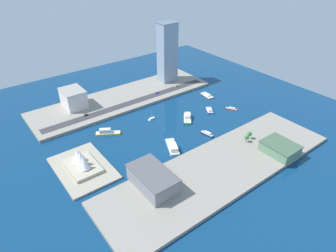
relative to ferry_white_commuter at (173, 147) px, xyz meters
The scene contains 23 objects.
ground_plane 40.81m from the ferry_white_commuter, 23.95° to the right, with size 440.00×440.00×0.00m, color navy.
quay_west 53.49m from the ferry_white_commuter, 161.99° to the right, with size 70.00×240.00×3.22m, color gray.
quay_east 126.43m from the ferry_white_commuter, ahead, with size 70.00×240.00×3.22m, color gray.
peninsula_point 88.20m from the ferry_white_commuter, 73.38° to the left, with size 66.17×45.00×2.00m, color #A89E89.
road_strip 107.12m from the ferry_white_commuter, ahead, with size 11.39×228.00×0.15m, color #38383D.
ferry_white_commuter is the anchor object (origin of this frame).
patrol_launch_navy 45.02m from the ferry_white_commuter, 92.88° to the right, with size 16.56×6.54×4.02m.
barge_flat_brown 128.75m from the ferry_white_commuter, 59.04° to the right, with size 21.68×11.71×2.95m.
sailboat_small_white 62.77m from the ferry_white_commuter, 14.56° to the right, with size 5.44×10.51×10.53m.
catamaran_blue 90.25m from the ferry_white_commuter, 68.06° to the right, with size 16.57×14.01×3.99m.
ferry_green_doubledeck 60.82m from the ferry_white_commuter, 54.40° to the right, with size 23.75×21.78×6.18m.
tugboat_red 110.05m from the ferry_white_commuter, 79.33° to the right, with size 14.35×9.39×3.04m.
ferry_yellow_fast 75.30m from the ferry_white_commuter, 32.04° to the left, with size 19.39×25.71×6.73m.
hotel_broad_white 147.18m from the ferry_white_commuter, 17.72° to the left, with size 32.06×25.01×22.30m.
terminal_long_green 103.43m from the ferry_white_commuter, 133.02° to the right, with size 32.40×26.07×10.40m.
warehouse_low_gray 59.63m from the ferry_white_commuter, 125.72° to the left, with size 44.28×26.09×15.10m.
tower_tall_glass 170.40m from the ferry_white_commuter, 35.28° to the right, with size 18.32×25.36×82.55m.
suv_black 117.86m from the ferry_white_commuter, 21.59° to the left, with size 1.87×4.91×1.68m.
taxi_yellow_cab 141.83m from the ferry_white_commuter, 40.26° to the right, with size 2.13×4.74×1.54m.
hatchback_blue 122.17m from the ferry_white_commuter, 28.13° to the right, with size 1.99×5.05×1.58m.
traffic_light_waterfront 101.05m from the ferry_white_commuter, 12.43° to the right, with size 0.36×0.36×6.50m.
opera_landmark 88.83m from the ferry_white_commuter, 72.54° to the left, with size 36.34×25.45×18.67m.
park_tree_cluster 78.25m from the ferry_white_commuter, 119.29° to the right, with size 6.64×11.67×8.30m.
Camera 1 is at (-226.42, 166.18, 178.30)m, focal length 31.86 mm.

